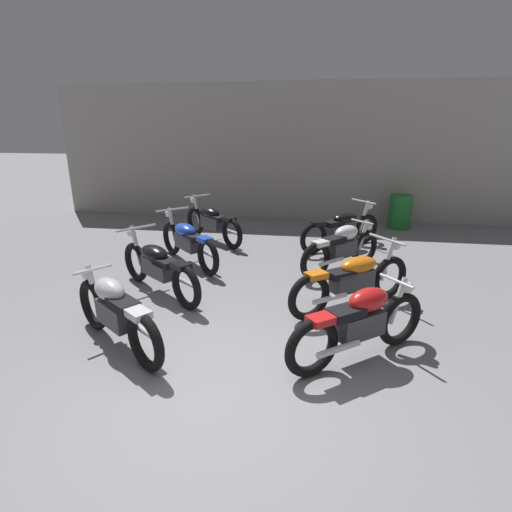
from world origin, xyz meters
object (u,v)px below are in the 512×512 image
Objects in this scene: oil_drum at (400,212)px; motorcycle_right_row_1 at (353,279)px; motorcycle_right_row_0 at (361,322)px; motorcycle_left_row_0 at (116,312)px; motorcycle_left_row_3 at (212,222)px; motorcycle_left_row_2 at (188,241)px; motorcycle_right_row_2 at (342,247)px; motorcycle_right_row_3 at (342,228)px; motorcycle_left_row_1 at (158,266)px.

motorcycle_right_row_1 is at bearing -107.04° from oil_drum.
motorcycle_left_row_0 is at bearing -176.57° from motorcycle_right_row_0.
motorcycle_left_row_3 is at bearing 133.09° from motorcycle_right_row_1.
motorcycle_left_row_2 is 2.86m from motorcycle_right_row_2.
motorcycle_right_row_3 is at bearing 90.40° from motorcycle_right_row_1.
motorcycle_right_row_0 is 6.51m from oil_drum.
motorcycle_left_row_1 and motorcycle_right_row_1 have the same top height.
motorcycle_left_row_3 is at bearing 177.91° from motorcycle_right_row_3.
motorcycle_right_row_3 is (0.06, 1.46, -0.01)m from motorcycle_right_row_2.
oil_drum is (4.48, 4.91, -0.03)m from motorcycle_left_row_1.
motorcycle_right_row_2 is at bearing 26.45° from motorcycle_left_row_1.
motorcycle_right_row_3 is at bearing 44.57° from motorcycle_left_row_1.
motorcycle_left_row_0 is 4.09m from motorcycle_right_row_2.
motorcycle_left_row_3 is (-0.04, 4.58, -0.01)m from motorcycle_left_row_0.
motorcycle_right_row_0 is at bearing -103.74° from oil_drum.
motorcycle_left_row_2 is (-0.10, 3.01, -0.01)m from motorcycle_left_row_0.
oil_drum is (4.47, 3.48, -0.03)m from motorcycle_left_row_2.
motorcycle_left_row_3 is 2.86m from motorcycle_right_row_3.
motorcycle_left_row_1 is 2.95m from motorcycle_right_row_1.
motorcycle_left_row_0 is 1.59m from motorcycle_left_row_1.
motorcycle_right_row_1 is at bearing -1.59° from motorcycle_left_row_1.
motorcycle_left_row_0 is at bearing -123.91° from oil_drum.
motorcycle_left_row_2 reaches higher than motorcycle_left_row_0.
motorcycle_left_row_2 is 3.26m from motorcycle_right_row_3.
motorcycle_left_row_3 is 1.98× the size of oil_drum.
motorcycle_left_row_0 is 0.93× the size of motorcycle_right_row_1.
motorcycle_left_row_1 is at bearing -132.41° from oil_drum.
motorcycle_right_row_2 is 1.75× the size of oil_drum.
motorcycle_left_row_2 and motorcycle_right_row_1 have the same top height.
motorcycle_right_row_0 is 0.95× the size of motorcycle_right_row_3.
motorcycle_right_row_1 is at bearing -27.20° from motorcycle_left_row_2.
motorcycle_left_row_3 and motorcycle_right_row_3 have the same top height.
motorcycle_right_row_2 is at bearing 0.02° from motorcycle_left_row_2.
motorcycle_right_row_1 is 1.04× the size of motorcycle_right_row_3.
motorcycle_left_row_3 is at bearing 88.54° from motorcycle_left_row_1.
motorcycle_left_row_2 is at bearing 152.80° from motorcycle_right_row_1.
motorcycle_left_row_1 is 6.65m from oil_drum.
motorcycle_left_row_1 is at bearing 94.18° from motorcycle_left_row_0.
motorcycle_left_row_2 is 1.00× the size of motorcycle_right_row_0.
motorcycle_right_row_1 is (0.02, 1.34, -0.01)m from motorcycle_right_row_0.
oil_drum is (1.55, 2.02, -0.03)m from motorcycle_right_row_3.
motorcycle_right_row_3 is at bearing -127.51° from oil_drum.
motorcycle_left_row_1 reaches higher than motorcycle_left_row_0.
motorcycle_right_row_1 is 2.97m from motorcycle_right_row_3.
oil_drum is at bearing 37.92° from motorcycle_left_row_2.
motorcycle_left_row_1 is 1.06× the size of motorcycle_left_row_3.
oil_drum is at bearing 23.49° from motorcycle_left_row_3.
motorcycle_left_row_1 and motorcycle_left_row_3 have the same top height.
motorcycle_left_row_1 is 3.26m from motorcycle_right_row_0.
motorcycle_right_row_3 is at bearing 90.05° from motorcycle_right_row_0.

